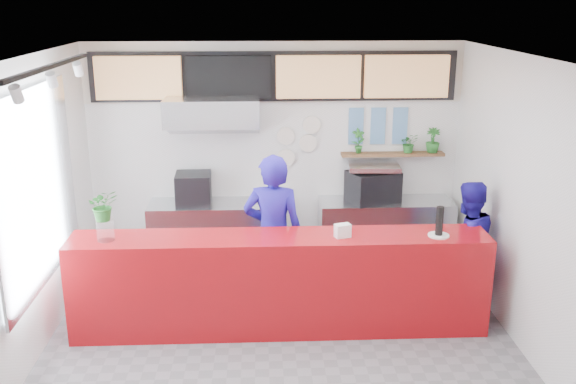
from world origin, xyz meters
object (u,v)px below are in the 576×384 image
(panini_oven, at_px, (193,189))
(staff_right, at_px, (466,245))
(espresso_machine, at_px, (373,186))
(pepper_mill, at_px, (440,221))
(staff_center, at_px, (273,234))
(service_counter, at_px, (280,283))

(panini_oven, relative_size, staff_right, 0.30)
(espresso_machine, bearing_deg, pepper_mill, -99.51)
(staff_center, xyz_separation_m, pepper_mill, (1.75, -0.55, 0.33))
(panini_oven, relative_size, pepper_mill, 1.46)
(staff_center, distance_m, pepper_mill, 1.87)
(service_counter, xyz_separation_m, panini_oven, (-1.09, 1.80, 0.56))
(service_counter, height_order, pepper_mill, pepper_mill)
(espresso_machine, relative_size, pepper_mill, 2.03)
(service_counter, distance_m, staff_center, 0.62)
(espresso_machine, xyz_separation_m, staff_right, (0.87, -1.34, -0.33))
(espresso_machine, distance_m, staff_center, 1.92)
(espresso_machine, xyz_separation_m, pepper_mill, (0.38, -1.88, 0.17))
(pepper_mill, bearing_deg, service_counter, 177.42)
(pepper_mill, bearing_deg, espresso_machine, 101.47)
(panini_oven, xyz_separation_m, espresso_machine, (2.40, 0.00, -0.00))
(panini_oven, distance_m, pepper_mill, 3.36)
(service_counter, relative_size, espresso_machine, 7.02)
(panini_oven, bearing_deg, staff_right, -24.36)
(service_counter, bearing_deg, staff_right, 11.78)
(pepper_mill, bearing_deg, staff_right, 47.31)
(panini_oven, bearing_deg, service_counter, -60.81)
(staff_right, bearing_deg, staff_center, -20.75)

